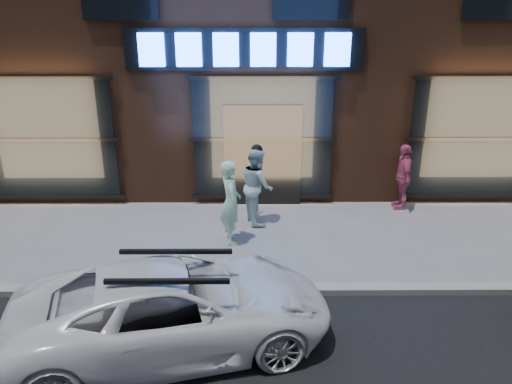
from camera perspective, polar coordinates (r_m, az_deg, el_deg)
ground at (r=8.57m, az=1.23°, el=-11.42°), size 90.00×90.00×0.00m
curb at (r=8.54m, az=1.23°, el=-11.08°), size 60.00×0.25×0.12m
man_bowtie at (r=9.88m, az=-2.90°, el=-1.18°), size 0.54×0.70×1.72m
man_cap at (r=10.80m, az=0.10°, el=0.76°), size 0.85×0.97×1.69m
passerby at (r=12.06m, az=16.44°, el=1.70°), size 0.42×0.92×1.54m
white_suv at (r=7.21m, az=-9.30°, el=-12.87°), size 4.76×3.05×1.22m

